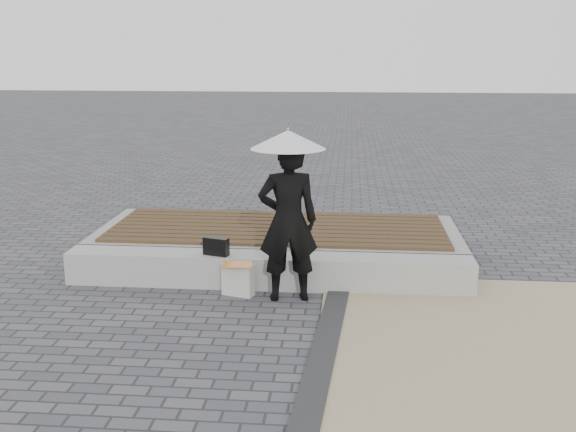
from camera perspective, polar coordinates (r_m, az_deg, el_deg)
The scene contains 10 objects.
ground at distance 6.92m, azimuth -3.35°, elevation -10.37°, with size 80.00×80.00×0.00m, color #4E4E53.
edging_band at distance 6.39m, azimuth 2.78°, elevation -12.33°, with size 0.25×5.20×0.04m, color #2B2B2D.
seating_ledge at distance 8.32m, azimuth -1.73°, elevation -4.59°, with size 5.00×0.45×0.40m, color #ADACA7.
timber_platform at distance 9.46m, azimuth -0.86°, elevation -2.28°, with size 5.00×2.00×0.40m, color #A0A19B.
timber_decking at distance 9.40m, azimuth -0.86°, elevation -1.00°, with size 4.60×1.80×0.04m, color #503724, non-canonical shape.
woman at distance 7.67m, azimuth 0.00°, elevation -0.44°, with size 0.69×0.45×1.88m, color black.
parasol at distance 7.49m, azimuth -0.00°, elevation 6.50°, with size 0.84×0.84×1.08m.
handbag at distance 8.25m, azimuth -6.11°, elevation -2.57°, with size 0.31×0.11×0.22m, color black.
canvas_tote at distance 8.03m, azimuth -4.24°, elevation -5.37°, with size 0.37×0.16×0.39m, color beige.
magazine at distance 7.92m, azimuth -4.33°, elevation -4.11°, with size 0.34×0.25×0.01m, color #D84225.
Camera 1 is at (0.97, -6.23, 2.85)m, focal length 41.99 mm.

